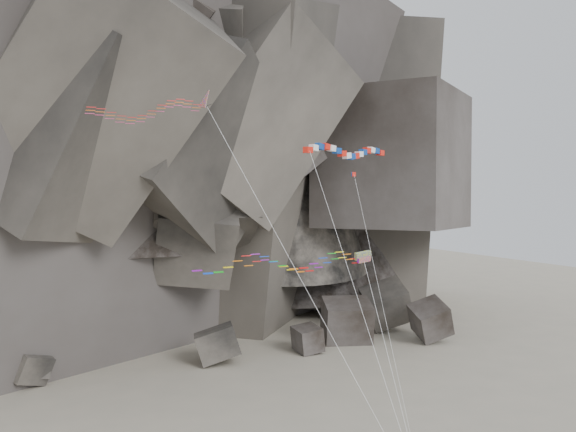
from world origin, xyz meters
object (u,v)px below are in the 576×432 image
banner_kite (348,153)px  parafoil_kite (278,262)px  pennant_kite (370,250)px  delta_kite (142,110)px

banner_kite → parafoil_kite: size_ratio=1.52×
pennant_kite → banner_kite: bearing=39.1°
delta_kite → banner_kite: bearing=5.0°
delta_kite → parafoil_kite: bearing=-18.1°
delta_kite → parafoil_kite: 15.06m
parafoil_kite → pennant_kite: size_ratio=0.73×
parafoil_kite → delta_kite: bearing=157.7°
delta_kite → pennant_kite: delta_kite is taller
parafoil_kite → banner_kite: bearing=23.2°
banner_kite → pennant_kite: 11.80m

